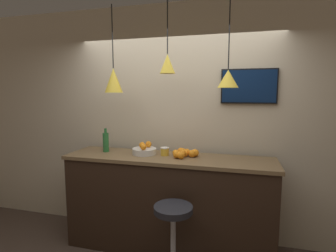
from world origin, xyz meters
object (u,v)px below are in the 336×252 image
fruit_bowl (144,150)px  juice_bottle (106,142)px  spread_jar (165,151)px  bar_stool (173,229)px  mounted_tv (249,86)px

fruit_bowl → juice_bottle: juice_bottle is taller
fruit_bowl → spread_jar: fruit_bowl is taller
bar_stool → spread_jar: (-0.24, 0.57, 0.62)m
bar_stool → juice_bottle: 1.34m
bar_stool → spread_jar: size_ratio=7.91×
fruit_bowl → spread_jar: size_ratio=2.91×
spread_jar → mounted_tv: (0.91, 0.30, 0.75)m
juice_bottle → mounted_tv: bearing=10.4°
bar_stool → spread_jar: bearing=113.0°
bar_stool → mounted_tv: 1.75m
bar_stool → mounted_tv: bearing=52.5°
bar_stool → fruit_bowl: size_ratio=2.72×
juice_bottle → fruit_bowl: bearing=0.0°
juice_bottle → mounted_tv: (1.66, 0.30, 0.67)m
bar_stool → juice_bottle: juice_bottle is taller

